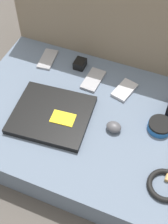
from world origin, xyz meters
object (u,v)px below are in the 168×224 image
Objects in this scene: speaker_puck at (160,126)px; phone_silver at (125,90)px; phone_black at (93,80)px; phone_small at (48,59)px; computer_mouse at (114,127)px; charger_brick at (80,64)px; laptop at (52,115)px.

speaker_puck reaches higher than phone_silver.
phone_small is (-0.24, 0.04, -0.00)m from phone_black.
phone_black is 0.24m from phone_small.
computer_mouse and charger_brick have the same top height.
computer_mouse is 0.20m from phone_silver.
phone_silver is 0.94× the size of phone_small.
speaker_puck is 0.22m from phone_silver.
computer_mouse reaches higher than phone_small.
phone_small is (-0.40, 0.25, -0.01)m from computer_mouse.
computer_mouse is at bearing -155.91° from speaker_puck.
phone_small is (-0.56, 0.18, -0.01)m from speaker_puck.
phone_black is at bearing 156.65° from speaker_puck.
charger_brick is at bearing 154.25° from speaker_puck.
computer_mouse reaches higher than phone_silver.
laptop is at bearing -67.66° from phone_small.
laptop is at bearing -165.78° from speaker_puck.
phone_black is (-0.14, 0.01, -0.00)m from phone_silver.
charger_brick is at bearing 85.77° from laptop.
computer_mouse reaches higher than phone_black.
speaker_puck is 0.69× the size of phone_black.
phone_silver is at bearing 100.91° from computer_mouse.
speaker_puck is 1.65× the size of charger_brick.
speaker_puck is 0.69× the size of phone_small.
phone_silver is 0.94× the size of phone_black.
speaker_puck is at bearing 28.93° from computer_mouse.
charger_brick is at bearing 137.84° from computer_mouse.
phone_black is 2.39× the size of charger_brick.
laptop is 2.39× the size of phone_black.
charger_brick is (-0.25, 0.27, 0.00)m from computer_mouse.
computer_mouse is 0.49× the size of phone_silver.
phone_black is (0.08, 0.24, -0.01)m from laptop.
computer_mouse is at bearing 1.74° from laptop.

